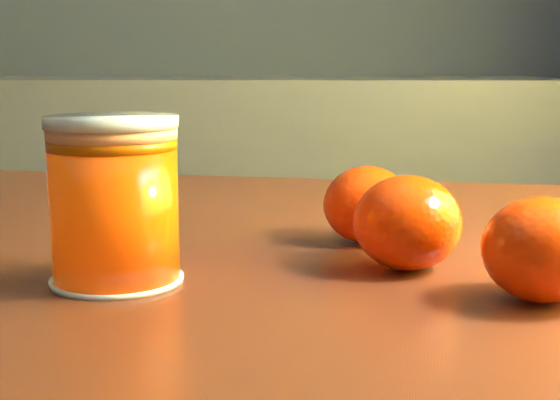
{
  "coord_description": "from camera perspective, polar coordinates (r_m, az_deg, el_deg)",
  "views": [
    {
      "loc": [
        0.93,
        -0.6,
        0.94
      ],
      "look_at": [
        0.92,
        -0.09,
        0.85
      ],
      "focal_mm": 50.0,
      "sensor_mm": 36.0,
      "label": 1
    }
  ],
  "objects": [
    {
      "name": "juice_glass",
      "position": [
        0.53,
        -12.02,
        -0.09
      ],
      "size": [
        0.09,
        0.09,
        0.11
      ],
      "rotation": [
        0.0,
        0.0,
        0.26
      ],
      "color": "#FF4605",
      "rests_on": "table"
    },
    {
      "name": "orange_extra",
      "position": [
        0.51,
        18.63,
        -3.44
      ],
      "size": [
        0.09,
        0.09,
        0.07
      ],
      "primitive_type": "ellipsoid",
      "rotation": [
        0.0,
        0.0,
        -0.35
      ],
      "color": "#E83504",
      "rests_on": "table"
    },
    {
      "name": "orange_back",
      "position": [
        0.64,
        6.4,
        -0.34
      ],
      "size": [
        0.09,
        0.09,
        0.06
      ],
      "primitive_type": "ellipsoid",
      "rotation": [
        0.0,
        0.0,
        0.26
      ],
      "color": "#E83504",
      "rests_on": "table"
    },
    {
      "name": "orange_front",
      "position": [
        0.56,
        9.31,
        -1.65
      ],
      "size": [
        0.08,
        0.08,
        0.07
      ],
      "primitive_type": "ellipsoid",
      "rotation": [
        0.0,
        0.0,
        -0.09
      ],
      "color": "#E83504",
      "rests_on": "table"
    },
    {
      "name": "table",
      "position": [
        0.66,
        2.07,
        -12.12
      ],
      "size": [
        1.16,
        0.89,
        0.79
      ],
      "rotation": [
        0.0,
        0.0,
        -0.15
      ],
      "color": "#5B2916",
      "rests_on": "ground"
    }
  ]
}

